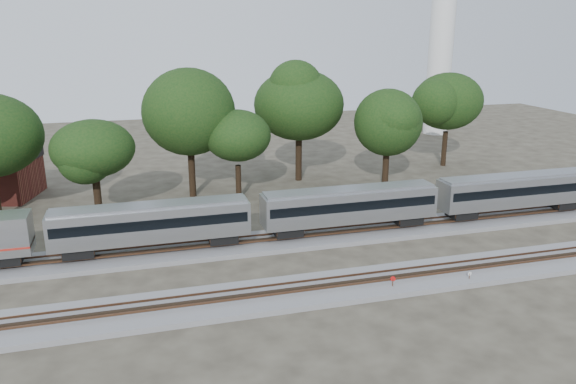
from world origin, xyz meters
name	(u,v)px	position (x,y,z in m)	size (l,w,h in m)	color
ground	(316,268)	(0.00, 0.00, 0.00)	(160.00, 160.00, 0.00)	#383328
track_far	(295,239)	(0.00, 6.00, 0.21)	(160.00, 5.00, 0.73)	slate
track_near	(334,288)	(0.00, -4.00, 0.21)	(160.00, 5.00, 0.73)	slate
train	(437,197)	(13.96, 6.00, 3.02)	(101.16, 2.88, 4.24)	#ADB0B4
switch_stand_red	(393,282)	(4.03, -5.30, 0.74)	(0.35, 0.17, 1.16)	#512D19
switch_stand_white	(469,276)	(10.08, -5.69, 0.60)	(0.30, 0.06, 0.94)	#512D19
switch_lever	(427,284)	(6.93, -5.18, 0.15)	(0.50, 0.30, 0.30)	#512D19
tree_2	(93,149)	(-17.03, 17.39, 7.07)	(7.21, 7.21, 10.16)	black
tree_3	(189,112)	(-7.17, 22.45, 9.50)	(9.67, 9.67, 13.63)	black
tree_4	(237,136)	(-2.39, 19.99, 7.11)	(7.25, 7.25, 10.23)	black
tree_5	(299,105)	(6.30, 25.87, 9.32)	(9.49, 9.49, 13.37)	black
tree_6	(388,123)	(15.09, 19.63, 7.79)	(7.94, 7.94, 11.19)	black
tree_7	(448,101)	(27.61, 27.69, 8.78)	(8.94, 8.94, 12.60)	black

